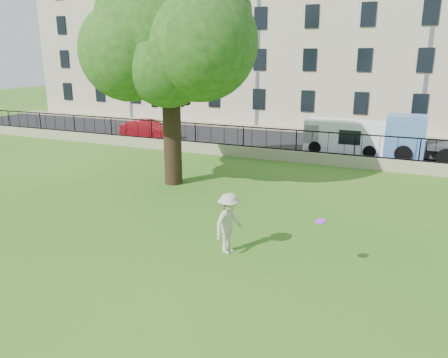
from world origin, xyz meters
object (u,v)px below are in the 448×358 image
at_px(blue_truck, 442,140).
at_px(white_van, 345,137).
at_px(red_sedan, 148,129).
at_px(tree, 167,29).
at_px(man, 229,223).
at_px(frisbee, 320,221).

bearing_deg(blue_truck, white_van, 177.17).
bearing_deg(blue_truck, red_sedan, -178.91).
height_order(tree, man, tree).
distance_m(tree, man, 9.47).
bearing_deg(red_sedan, frisbee, -133.11).
bearing_deg(red_sedan, blue_truck, -86.52).
distance_m(tree, frisbee, 10.96).
bearing_deg(blue_truck, frisbee, -103.17).
bearing_deg(tree, red_sedan, 128.57).
distance_m(frisbee, red_sedan, 20.75).
relative_size(tree, red_sedan, 2.54).
xyz_separation_m(tree, white_van, (6.03, 9.52, -5.58)).
bearing_deg(frisbee, blue_truck, 77.63).
relative_size(red_sedan, white_van, 0.87).
bearing_deg(man, red_sedan, 52.63).
xyz_separation_m(man, white_van, (0.87, 15.13, 0.05)).
height_order(frisbee, white_van, white_van).
bearing_deg(red_sedan, white_van, -84.99).
xyz_separation_m(tree, blue_truck, (11.09, 9.34, -5.33)).
xyz_separation_m(man, frisbee, (2.60, -0.23, 0.55)).
xyz_separation_m(man, blue_truck, (5.93, 14.95, 0.30)).
bearing_deg(frisbee, red_sedan, 135.29).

